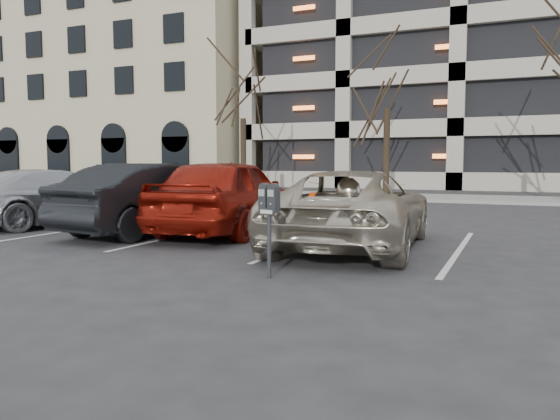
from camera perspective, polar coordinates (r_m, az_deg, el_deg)
ground at (r=8.14m, az=6.66°, el=-6.03°), size 140.00×140.00×0.00m
sidewalk at (r=23.81m, az=18.04°, el=1.16°), size 80.00×4.00×0.12m
stall_lines at (r=10.73m, az=3.12°, el=-3.29°), size 16.90×5.20×0.00m
office_building at (r=48.65m, az=-15.43°, el=11.83°), size 26.00×16.20×15.00m
tree_a at (r=27.02m, az=-3.90°, el=14.22°), size 3.58×3.58×8.15m
tree_b at (r=24.69m, az=11.23°, el=15.83°), size 3.79×3.79×8.62m
parking_meter at (r=7.25m, az=-1.16°, el=0.30°), size 0.34×0.22×1.25m
suv_silver at (r=10.02m, az=7.69°, el=0.09°), size 2.71×5.22×1.41m
car_red at (r=12.01m, az=-5.46°, el=1.53°), size 2.49×5.07×1.66m
car_dark at (r=12.30m, az=-12.87°, el=1.20°), size 2.27×4.83×1.53m
car_silver at (r=14.61m, az=-22.33°, el=1.25°), size 3.19×5.12×1.38m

